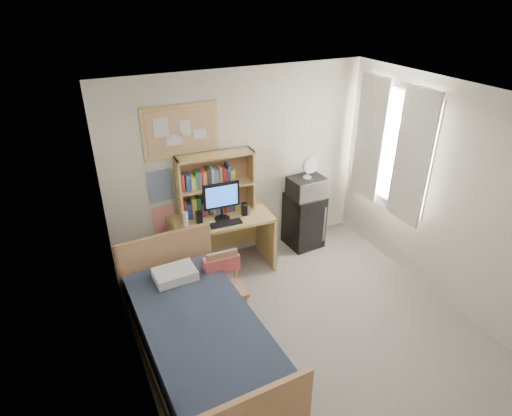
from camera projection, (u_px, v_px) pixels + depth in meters
name	position (u px, v px, depth m)	size (l,w,h in m)	color
floor	(320.00, 345.00, 4.67)	(3.60, 4.20, 0.02)	gray
ceiling	(342.00, 108.00, 3.44)	(3.60, 4.20, 0.02)	silver
wall_back	(240.00, 167.00, 5.73)	(3.60, 0.04, 2.60)	beige
wall_left	(139.00, 298.00, 3.37)	(0.04, 4.20, 2.60)	beige
wall_right	(465.00, 206.00, 4.74)	(0.04, 4.20, 2.60)	beige
window_unit	(391.00, 148.00, 5.54)	(0.10, 1.40, 1.70)	white
curtain_left	(412.00, 158.00, 5.21)	(0.04, 0.55, 1.70)	silver
curtain_right	(370.00, 139.00, 5.84)	(0.04, 0.55, 1.70)	silver
bulletin_board	(181.00, 131.00, 5.12)	(0.94, 0.03, 0.64)	tan
poster_wave	(160.00, 186.00, 5.32)	(0.30, 0.01, 0.42)	#23458D
poster_japan	(164.00, 219.00, 5.54)	(0.28, 0.01, 0.36)	red
desk	(222.00, 244.00, 5.70)	(1.31, 0.65, 0.82)	tan
desk_chair	(228.00, 290.00, 4.85)	(0.41, 0.41, 0.83)	tan
mini_fridge	(304.00, 220.00, 6.28)	(0.48, 0.48, 0.81)	black
bed	(201.00, 343.00, 4.29)	(1.08, 2.17, 0.60)	#1C2333
hutch	(216.00, 184.00, 5.44)	(0.99, 0.25, 0.81)	tan
monitor	(222.00, 202.00, 5.34)	(0.47, 0.04, 0.50)	black
keyboard	(226.00, 224.00, 5.34)	(0.41, 0.13, 0.02)	black
speaker_left	(199.00, 218.00, 5.32)	(0.07, 0.07, 0.17)	black
speaker_right	(244.00, 209.00, 5.52)	(0.07, 0.07, 0.17)	black
water_bottle	(186.00, 220.00, 5.22)	(0.06, 0.06, 0.22)	white
hoodie	(221.00, 264.00, 4.90)	(0.42, 0.13, 0.20)	#CE504E
microwave	(307.00, 187.00, 6.01)	(0.48, 0.37, 0.28)	#B8B8BD
desk_fan	(308.00, 168.00, 5.87)	(0.24, 0.24, 0.30)	white
pillow	(175.00, 274.00, 4.71)	(0.45, 0.32, 0.11)	white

